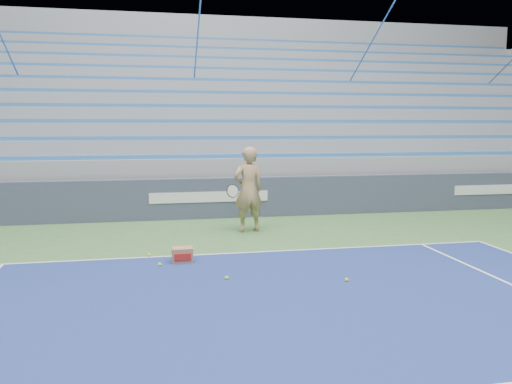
# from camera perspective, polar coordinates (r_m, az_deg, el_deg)

# --- Properties ---
(sponsor_barrier) EXTENTS (30.00, 0.32, 1.10)m
(sponsor_barrier) POSITION_cam_1_polar(r_m,az_deg,el_deg) (13.67, -5.38, -0.69)
(sponsor_barrier) COLOR #3B435A
(sponsor_barrier) RESTS_ON ground
(bleachers) EXTENTS (31.00, 9.15, 7.30)m
(bleachers) POSITION_cam_1_polar(r_m,az_deg,el_deg) (19.24, -7.10, 7.03)
(bleachers) COLOR gray
(bleachers) RESTS_ON ground
(tennis_player) EXTENTS (1.02, 0.93, 2.02)m
(tennis_player) POSITION_cam_1_polar(r_m,az_deg,el_deg) (11.79, -0.91, 0.28)
(tennis_player) COLOR tan
(tennis_player) RESTS_ON ground
(ball_box) EXTENTS (0.38, 0.30, 0.28)m
(ball_box) POSITION_cam_1_polar(r_m,az_deg,el_deg) (9.33, -8.41, -7.15)
(ball_box) COLOR #996B4A
(ball_box) RESTS_ON ground
(tennis_ball_0) EXTENTS (0.07, 0.07, 0.07)m
(tennis_ball_0) POSITION_cam_1_polar(r_m,az_deg,el_deg) (9.17, -10.95, -8.15)
(tennis_ball_0) COLOR yellow
(tennis_ball_0) RESTS_ON ground
(tennis_ball_1) EXTENTS (0.07, 0.07, 0.07)m
(tennis_ball_1) POSITION_cam_1_polar(r_m,az_deg,el_deg) (9.89, -12.11, -7.03)
(tennis_ball_1) COLOR yellow
(tennis_ball_1) RESTS_ON ground
(tennis_ball_2) EXTENTS (0.07, 0.07, 0.07)m
(tennis_ball_2) POSITION_cam_1_polar(r_m,az_deg,el_deg) (8.27, 10.31, -9.87)
(tennis_ball_2) COLOR yellow
(tennis_ball_2) RESTS_ON ground
(tennis_ball_3) EXTENTS (0.07, 0.07, 0.07)m
(tennis_ball_3) POSITION_cam_1_polar(r_m,az_deg,el_deg) (8.26, -3.37, -9.78)
(tennis_ball_3) COLOR yellow
(tennis_ball_3) RESTS_ON ground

